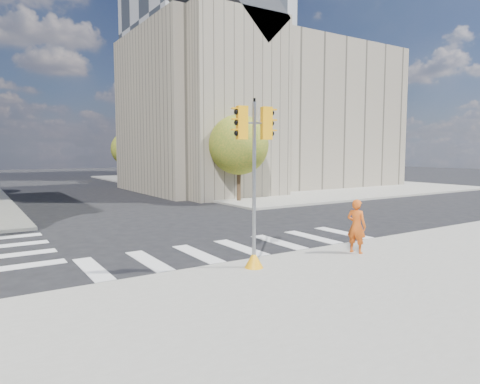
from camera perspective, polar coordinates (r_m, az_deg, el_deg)
name	(u,v)px	position (r m, az deg, el deg)	size (l,w,h in m)	color
ground	(216,238)	(17.91, -3.20, -6.19)	(160.00, 160.00, 0.00)	black
sidewalk_far_right	(255,181)	(50.35, 2.03, 1.43)	(28.00, 40.00, 0.15)	gray
civic_building	(258,113)	(42.22, 2.48, 10.42)	(26.00, 16.00, 19.39)	gray
office_tower	(205,74)	(65.94, -4.67, 15.39)	(20.00, 18.00, 30.00)	#9EA0A3
tree_re_near	(239,145)	(29.98, -0.17, 6.30)	(4.20, 4.20, 6.16)	#382616
tree_re_mid	(170,143)	(40.62, -9.37, 6.44)	(4.60, 4.60, 6.66)	#382616
tree_re_far	(128,149)	(51.84, -14.66, 5.57)	(4.00, 4.00, 5.88)	#382616
lamp_near	(217,139)	(33.68, -3.13, 7.10)	(0.35, 0.18, 8.11)	black
lamp_far	(151,142)	(46.36, -11.77, 6.55)	(0.35, 0.18, 8.11)	black
traffic_signal	(254,197)	(12.56, 1.89, -0.62)	(1.08, 0.56, 4.99)	#F8A20D
photographer	(356,226)	(15.11, 15.26, -4.41)	(0.67, 0.44, 1.85)	#D65314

